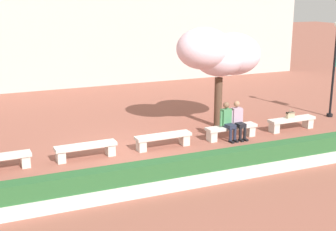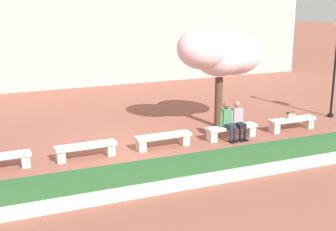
# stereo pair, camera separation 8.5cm
# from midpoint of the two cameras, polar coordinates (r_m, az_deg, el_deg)

# --- Properties ---
(ground_plane) EXTENTS (100.00, 100.00, 0.00)m
(ground_plane) POSITION_cam_midpoint_polar(r_m,az_deg,el_deg) (14.69, -5.30, -4.56)
(ground_plane) COLOR #8E5142
(building_facade) EXTENTS (28.95, 4.00, 7.52)m
(building_facade) POSITION_cam_midpoint_polar(r_m,az_deg,el_deg) (26.26, -14.41, 12.01)
(building_facade) COLOR #B7B2A8
(building_facade) RESTS_ON ground
(stone_bench_center) EXTENTS (1.87, 0.46, 0.45)m
(stone_bench_center) POSITION_cam_midpoint_polar(r_m,az_deg,el_deg) (14.28, -10.15, -4.02)
(stone_bench_center) COLOR beige
(stone_bench_center) RESTS_ON ground
(stone_bench_near_east) EXTENTS (1.87, 0.46, 0.45)m
(stone_bench_near_east) POSITION_cam_midpoint_polar(r_m,az_deg,el_deg) (15.01, -0.74, -2.84)
(stone_bench_near_east) COLOR beige
(stone_bench_near_east) RESTS_ON ground
(stone_bench_east_end) EXTENTS (1.87, 0.46, 0.45)m
(stone_bench_east_end) POSITION_cam_midpoint_polar(r_m,az_deg,el_deg) (16.11, 7.57, -1.73)
(stone_bench_east_end) COLOR beige
(stone_bench_east_end) RESTS_ON ground
(stone_bench_far_east) EXTENTS (1.87, 0.46, 0.45)m
(stone_bench_far_east) POSITION_cam_midpoint_polar(r_m,az_deg,el_deg) (17.50, 14.69, -0.75)
(stone_bench_far_east) COLOR beige
(stone_bench_far_east) RESTS_ON ground
(person_seated_left) EXTENTS (0.51, 0.71, 1.29)m
(person_seated_left) POSITION_cam_midpoint_polar(r_m,az_deg,el_deg) (15.86, 7.11, -0.50)
(person_seated_left) COLOR black
(person_seated_left) RESTS_ON ground
(person_seated_right) EXTENTS (0.51, 0.70, 1.29)m
(person_seated_right) POSITION_cam_midpoint_polar(r_m,az_deg,el_deg) (16.06, 8.36, -0.35)
(person_seated_right) COLOR black
(person_seated_right) RESTS_ON ground
(handbag) EXTENTS (0.30, 0.15, 0.34)m
(handbag) POSITION_cam_midpoint_polar(r_m,az_deg,el_deg) (17.41, 14.55, 0.11)
(handbag) COLOR tan
(handbag) RESTS_ON stone_bench_far_east
(cherry_tree_main) EXTENTS (3.48, 2.30, 3.69)m
(cherry_tree_main) POSITION_cam_midpoint_polar(r_m,az_deg,el_deg) (17.10, 6.26, 7.51)
(cherry_tree_main) COLOR #513828
(cherry_tree_main) RESTS_ON ground
(lamp_post_with_banner) EXTENTS (0.54, 0.28, 3.79)m
(lamp_post_with_banner) POSITION_cam_midpoint_polar(r_m,az_deg,el_deg) (19.47, 19.56, 6.39)
(lamp_post_with_banner) COLOR black
(lamp_post_with_banner) RESTS_ON ground
(planter_hedge_foreground) EXTENTS (18.71, 0.50, 0.80)m
(planter_hedge_foreground) POSITION_cam_midpoint_polar(r_m,az_deg,el_deg) (11.87, -0.68, -7.33)
(planter_hedge_foreground) COLOR beige
(planter_hedge_foreground) RESTS_ON ground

